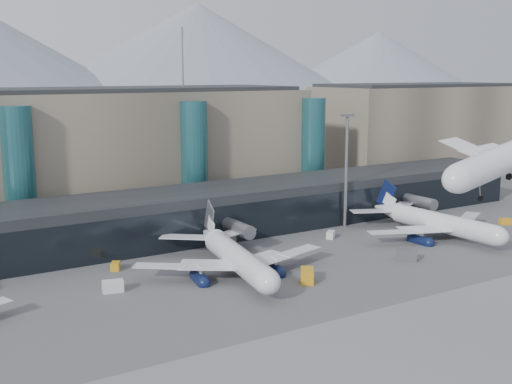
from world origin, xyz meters
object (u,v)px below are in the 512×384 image
at_px(jet_parked_right, 429,215).
at_px(veh_e, 505,222).
at_px(lightmast_mid, 346,164).
at_px(veh_d, 331,235).
at_px(jet_parked_mid, 231,247).
at_px(veh_b, 115,266).
at_px(veh_a, 113,286).
at_px(veh_h, 307,276).
at_px(veh_c, 406,255).

xyz_separation_m(jet_parked_right, veh_e, (22.26, -2.42, -3.72)).
relative_size(lightmast_mid, veh_d, 9.60).
relative_size(jet_parked_mid, veh_b, 15.28).
distance_m(jet_parked_right, veh_a, 70.49).
distance_m(veh_d, veh_e, 43.50).
height_order(lightmast_mid, veh_h, lightmast_mid).
relative_size(lightmast_mid, jet_parked_right, 0.70).
relative_size(jet_parked_right, veh_e, 14.21).
height_order(jet_parked_mid, veh_d, jet_parked_mid).
distance_m(lightmast_mid, veh_h, 42.97).
bearing_deg(jet_parked_mid, veh_d, -62.81).
bearing_deg(veh_d, jet_parked_right, -65.69).
relative_size(jet_parked_right, veh_a, 11.08).
xyz_separation_m(lightmast_mid, jet_parked_right, (10.52, -15.52, -9.97)).
bearing_deg(veh_e, jet_parked_right, -161.47).
height_order(lightmast_mid, veh_e, lightmast_mid).
relative_size(veh_a, veh_d, 1.24).
bearing_deg(veh_h, veh_d, -10.38).
bearing_deg(veh_h, veh_c, -53.84).
bearing_deg(jet_parked_mid, veh_a, 98.51).
height_order(jet_parked_mid, jet_parked_right, jet_parked_mid).
bearing_deg(veh_b, jet_parked_right, -71.94).
xyz_separation_m(veh_a, veh_e, (92.66, -3.00, -0.20)).
distance_m(lightmast_mid, veh_d, 17.72).
relative_size(veh_a, veh_c, 0.88).
bearing_deg(veh_e, lightmast_mid, 176.05).
relative_size(lightmast_mid, veh_e, 9.97).
xyz_separation_m(veh_a, veh_d, (50.68, 8.41, -0.16)).
height_order(lightmast_mid, veh_b, lightmast_mid).
distance_m(veh_a, veh_h, 31.92).
distance_m(veh_b, veh_c, 53.48).
xyz_separation_m(jet_parked_mid, veh_d, (29.24, 9.00, -3.70)).
distance_m(jet_parked_right, veh_e, 22.70).
distance_m(jet_parked_mid, veh_d, 30.82).
xyz_separation_m(veh_e, veh_h, (-63.21, -9.31, 0.38)).
relative_size(veh_b, veh_d, 0.90).
bearing_deg(veh_e, veh_h, -146.88).
relative_size(veh_a, veh_e, 1.28).
distance_m(jet_parked_right, veh_d, 21.97).
bearing_deg(lightmast_mid, veh_b, -175.93).
height_order(jet_parked_right, veh_e, jet_parked_right).
bearing_deg(veh_a, jet_parked_mid, 10.61).
distance_m(lightmast_mid, jet_parked_right, 21.23).
relative_size(lightmast_mid, veh_a, 7.77).
xyz_separation_m(jet_parked_right, veh_b, (-66.11, 11.56, -3.76)).
bearing_deg(lightmast_mid, veh_c, -105.17).
bearing_deg(veh_a, veh_b, 80.88).
bearing_deg(veh_c, veh_d, 139.12).
distance_m(lightmast_mid, jet_parked_mid, 42.64).
height_order(veh_b, veh_d, veh_d).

